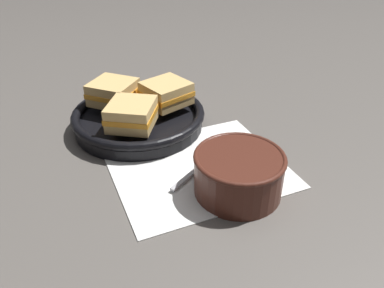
{
  "coord_description": "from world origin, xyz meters",
  "views": [
    {
      "loc": [
        -0.19,
        -0.48,
        0.39
      ],
      "look_at": [
        0.02,
        0.04,
        0.04
      ],
      "focal_mm": 35.0,
      "sensor_mm": 36.0,
      "label": 1
    }
  ],
  "objects_px": {
    "spoon": "(207,161)",
    "sandwich_near_left": "(113,92)",
    "soup_bowl": "(239,171)",
    "skillet": "(139,118)",
    "sandwich_near_right": "(132,114)",
    "sandwich_far_left": "(166,93)"
  },
  "relations": [
    {
      "from": "soup_bowl",
      "to": "skillet",
      "type": "relative_size",
      "value": 0.53
    },
    {
      "from": "soup_bowl",
      "to": "sandwich_near_left",
      "type": "relative_size",
      "value": 1.19
    },
    {
      "from": "sandwich_far_left",
      "to": "sandwich_near_left",
      "type": "bearing_deg",
      "value": 155.89
    },
    {
      "from": "spoon",
      "to": "sandwich_far_left",
      "type": "distance_m",
      "value": 0.19
    },
    {
      "from": "spoon",
      "to": "skillet",
      "type": "distance_m",
      "value": 0.19
    },
    {
      "from": "skillet",
      "to": "sandwich_near_right",
      "type": "distance_m",
      "value": 0.08
    },
    {
      "from": "skillet",
      "to": "sandwich_near_left",
      "type": "xyz_separation_m",
      "value": [
        -0.04,
        0.05,
        0.04
      ]
    },
    {
      "from": "soup_bowl",
      "to": "spoon",
      "type": "relative_size",
      "value": 1.11
    },
    {
      "from": "soup_bowl",
      "to": "spoon",
      "type": "bearing_deg",
      "value": 100.73
    },
    {
      "from": "soup_bowl",
      "to": "sandwich_near_right",
      "type": "height_order",
      "value": "sandwich_near_right"
    },
    {
      "from": "spoon",
      "to": "sandwich_near_left",
      "type": "bearing_deg",
      "value": 84.48
    },
    {
      "from": "spoon",
      "to": "sandwich_near_left",
      "type": "distance_m",
      "value": 0.26
    },
    {
      "from": "sandwich_near_left",
      "to": "sandwich_near_right",
      "type": "xyz_separation_m",
      "value": [
        0.01,
        -0.11,
        0.0
      ]
    },
    {
      "from": "sandwich_near_left",
      "to": "sandwich_far_left",
      "type": "relative_size",
      "value": 1.1
    },
    {
      "from": "sandwich_near_left",
      "to": "sandwich_near_right",
      "type": "relative_size",
      "value": 1.03
    },
    {
      "from": "soup_bowl",
      "to": "skillet",
      "type": "xyz_separation_m",
      "value": [
        -0.09,
        0.26,
        -0.02
      ]
    },
    {
      "from": "sandwich_far_left",
      "to": "spoon",
      "type": "bearing_deg",
      "value": -86.38
    },
    {
      "from": "sandwich_far_left",
      "to": "skillet",
      "type": "bearing_deg",
      "value": -174.11
    },
    {
      "from": "spoon",
      "to": "sandwich_near_right",
      "type": "bearing_deg",
      "value": 98.69
    },
    {
      "from": "spoon",
      "to": "sandwich_near_left",
      "type": "xyz_separation_m",
      "value": [
        -0.11,
        0.23,
        0.06
      ]
    },
    {
      "from": "soup_bowl",
      "to": "skillet",
      "type": "height_order",
      "value": "soup_bowl"
    },
    {
      "from": "skillet",
      "to": "sandwich_near_left",
      "type": "distance_m",
      "value": 0.08
    }
  ]
}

